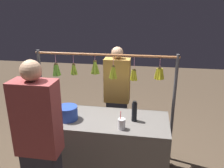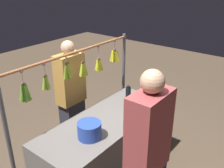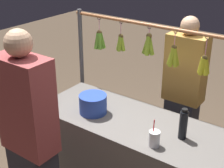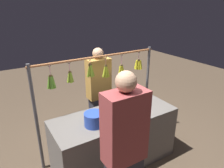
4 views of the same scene
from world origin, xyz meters
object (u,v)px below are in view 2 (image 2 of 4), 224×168
Objects in this scene: blue_bucket at (89,130)px; vendor_person at (71,99)px; water_bottle at (128,96)px; customer_person at (147,165)px; drink_cup at (137,109)px.

vendor_person is (-0.51, -0.82, -0.11)m from blue_bucket.
blue_bucket is 0.97m from vendor_person.
water_bottle reaches higher than blue_bucket.
customer_person is at bearing 87.60° from blue_bucket.
drink_cup is 0.13× the size of customer_person.
blue_bucket is 1.13× the size of drink_cup.
water_bottle is 1.19× the size of drink_cup.
blue_bucket is 0.15× the size of vendor_person.
water_bottle reaches higher than drink_cup.
drink_cup is at bearing -141.58° from customer_person.
vendor_person is at bearing -122.07° from blue_bucket.
customer_person reaches higher than drink_cup.
customer_person is at bearing 38.42° from drink_cup.
water_bottle is 0.16× the size of vendor_person.
vendor_person is at bearing -78.46° from drink_cup.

